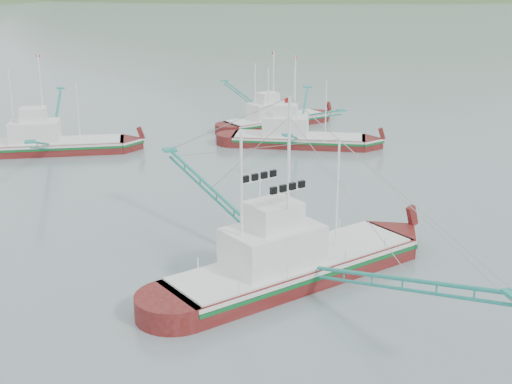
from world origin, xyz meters
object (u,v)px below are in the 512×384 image
object	(u,v)px
bg_boat_far	(275,111)
bg_boat_left	(48,137)
main_boat	(293,243)
bg_boat_right	(298,127)

from	to	relation	value
bg_boat_far	bg_boat_left	distance (m)	25.16
main_boat	bg_boat_far	distance (m)	40.77
main_boat	bg_boat_far	world-z (taller)	main_boat
bg_boat_far	bg_boat_left	xyz separation A→B (m)	(-24.65, -5.03, -0.19)
bg_boat_right	bg_boat_left	bearing A→B (deg)	-165.97
bg_boat_far	main_boat	bearing A→B (deg)	-123.91
bg_boat_right	bg_boat_left	world-z (taller)	bg_boat_left
main_boat	bg_boat_left	distance (m)	36.61
bg_boat_left	bg_boat_right	bearing A→B (deg)	-3.22
main_boat	bg_boat_right	world-z (taller)	main_boat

